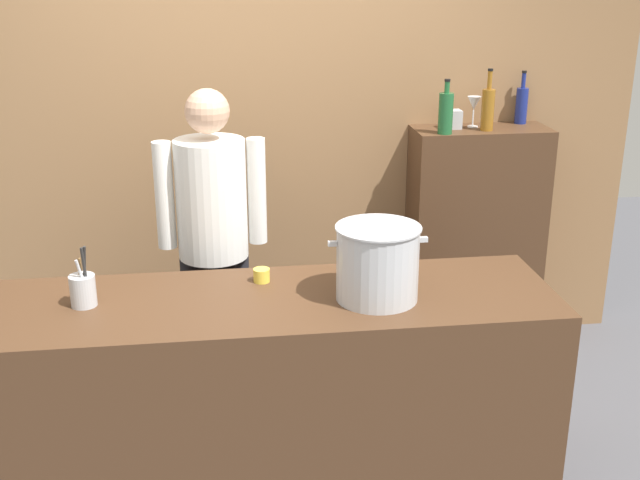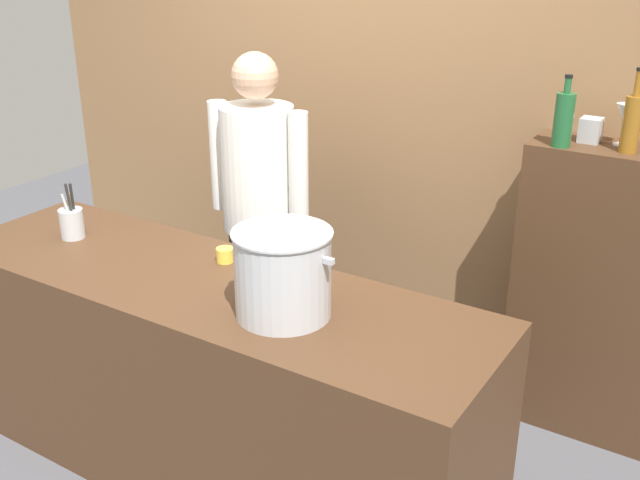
% 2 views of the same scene
% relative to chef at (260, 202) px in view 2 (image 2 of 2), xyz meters
% --- Properties ---
extents(ground_plane, '(8.00, 8.00, 0.00)m').
position_rel_chef_xyz_m(ground_plane, '(0.25, -0.69, -0.96)').
color(ground_plane, '#4C4C51').
extents(brick_back_panel, '(4.40, 0.10, 3.00)m').
position_rel_chef_xyz_m(brick_back_panel, '(0.25, 0.71, 0.54)').
color(brick_back_panel, olive).
rests_on(brick_back_panel, ground_plane).
extents(prep_counter, '(2.35, 0.70, 0.90)m').
position_rel_chef_xyz_m(prep_counter, '(0.25, -0.69, -0.51)').
color(prep_counter, '#472D1C').
rests_on(prep_counter, ground_plane).
extents(bar_cabinet, '(0.76, 0.32, 1.33)m').
position_rel_chef_xyz_m(bar_cabinet, '(1.50, 0.50, -0.30)').
color(bar_cabinet, '#472D1C').
rests_on(bar_cabinet, ground_plane).
extents(chef, '(0.53, 0.37, 1.66)m').
position_rel_chef_xyz_m(chef, '(0.00, 0.00, 0.00)').
color(chef, black).
rests_on(chef, ground_plane).
extents(stockpot_large, '(0.41, 0.35, 0.31)m').
position_rel_chef_xyz_m(stockpot_large, '(0.66, -0.75, 0.09)').
color(stockpot_large, '#B7BABF').
rests_on(stockpot_large, prep_counter).
extents(utensil_crock, '(0.10, 0.10, 0.25)m').
position_rel_chef_xyz_m(utensil_crock, '(-0.52, -0.67, 0.00)').
color(utensil_crock, '#B7BABF').
rests_on(utensil_crock, prep_counter).
extents(butter_jar, '(0.07, 0.07, 0.06)m').
position_rel_chef_xyz_m(butter_jar, '(0.20, -0.51, -0.04)').
color(butter_jar, yellow).
rests_on(butter_jar, prep_counter).
extents(wine_bottle_green, '(0.08, 0.08, 0.29)m').
position_rel_chef_xyz_m(wine_bottle_green, '(1.26, 0.39, 0.48)').
color(wine_bottle_green, '#1E592D').
rests_on(wine_bottle_green, bar_cabinet).
extents(wine_bottle_amber, '(0.07, 0.07, 0.33)m').
position_rel_chef_xyz_m(wine_bottle_amber, '(1.51, 0.44, 0.49)').
color(wine_bottle_amber, '#8C5919').
rests_on(wine_bottle_amber, bar_cabinet).
extents(wine_glass_wide, '(0.07, 0.07, 0.17)m').
position_rel_chef_xyz_m(wine_glass_wide, '(1.46, 0.54, 0.49)').
color(wine_glass_wide, silver).
rests_on(wine_glass_wide, bar_cabinet).
extents(spice_tin_silver, '(0.08, 0.08, 0.10)m').
position_rel_chef_xyz_m(spice_tin_silver, '(1.34, 0.52, 0.42)').
color(spice_tin_silver, '#B2B2B7').
rests_on(spice_tin_silver, bar_cabinet).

